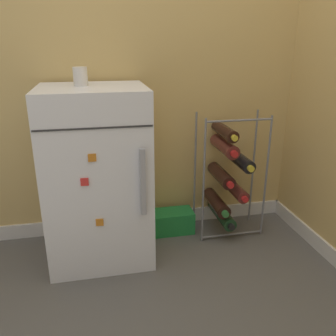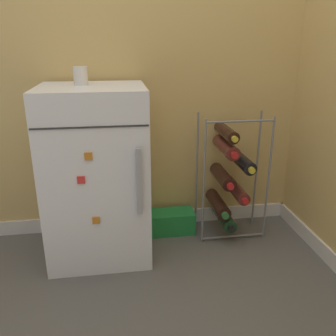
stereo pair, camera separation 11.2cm
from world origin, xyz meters
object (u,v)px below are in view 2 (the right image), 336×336
mini_fridge (97,174)px  fridge_top_cup (81,76)px  soda_box (171,222)px  wine_rack (227,179)px

mini_fridge → fridge_top_cup: 0.51m
mini_fridge → fridge_top_cup: bearing=141.5°
soda_box → fridge_top_cup: 1.03m
wine_rack → soda_box: 0.44m
wine_rack → fridge_top_cup: size_ratio=8.35×
mini_fridge → wine_rack: size_ratio=1.24×
wine_rack → soda_box: size_ratio=2.64×
mini_fridge → fridge_top_cup: (-0.05, 0.04, 0.51)m
wine_rack → soda_box: wine_rack is taller
mini_fridge → wine_rack: bearing=6.5°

